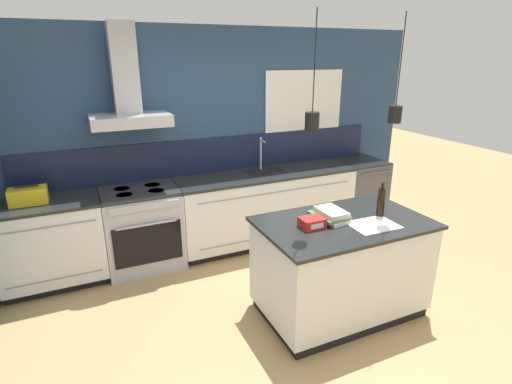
{
  "coord_description": "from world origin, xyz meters",
  "views": [
    {
      "loc": [
        -1.52,
        -2.53,
        2.29
      ],
      "look_at": [
        -0.02,
        0.72,
        1.05
      ],
      "focal_mm": 28.0,
      "sensor_mm": 36.0,
      "label": 1
    }
  ],
  "objects_px": {
    "book_stack": "(330,215)",
    "red_supply_box": "(312,223)",
    "oven_range": "(143,228)",
    "yellow_toolbox": "(28,196)",
    "dishwasher": "(358,192)",
    "bottle_on_island": "(381,202)"
  },
  "relations": [
    {
      "from": "bottle_on_island",
      "to": "yellow_toolbox",
      "type": "distance_m",
      "value": 3.33
    },
    {
      "from": "yellow_toolbox",
      "to": "dishwasher",
      "type": "bearing_deg",
      "value": -0.0
    },
    {
      "from": "bottle_on_island",
      "to": "red_supply_box",
      "type": "height_order",
      "value": "bottle_on_island"
    },
    {
      "from": "dishwasher",
      "to": "bottle_on_island",
      "type": "height_order",
      "value": "bottle_on_island"
    },
    {
      "from": "red_supply_box",
      "to": "yellow_toolbox",
      "type": "height_order",
      "value": "yellow_toolbox"
    },
    {
      "from": "red_supply_box",
      "to": "bottle_on_island",
      "type": "bearing_deg",
      "value": -3.47
    },
    {
      "from": "oven_range",
      "to": "book_stack",
      "type": "height_order",
      "value": "book_stack"
    },
    {
      "from": "red_supply_box",
      "to": "yellow_toolbox",
      "type": "distance_m",
      "value": 2.73
    },
    {
      "from": "bottle_on_island",
      "to": "red_supply_box",
      "type": "bearing_deg",
      "value": 176.53
    },
    {
      "from": "dishwasher",
      "to": "book_stack",
      "type": "xyz_separation_m",
      "value": [
        -1.58,
        -1.56,
        0.5
      ]
    },
    {
      "from": "bottle_on_island",
      "to": "yellow_toolbox",
      "type": "height_order",
      "value": "bottle_on_island"
    },
    {
      "from": "oven_range",
      "to": "yellow_toolbox",
      "type": "relative_size",
      "value": 2.68
    },
    {
      "from": "oven_range",
      "to": "yellow_toolbox",
      "type": "height_order",
      "value": "yellow_toolbox"
    },
    {
      "from": "book_stack",
      "to": "red_supply_box",
      "type": "height_order",
      "value": "book_stack"
    },
    {
      "from": "book_stack",
      "to": "yellow_toolbox",
      "type": "height_order",
      "value": "yellow_toolbox"
    },
    {
      "from": "red_supply_box",
      "to": "oven_range",
      "type": "bearing_deg",
      "value": 125.57
    },
    {
      "from": "book_stack",
      "to": "red_supply_box",
      "type": "xyz_separation_m",
      "value": [
        -0.23,
        -0.07,
        -0.0
      ]
    },
    {
      "from": "book_stack",
      "to": "yellow_toolbox",
      "type": "distance_m",
      "value": 2.88
    },
    {
      "from": "dishwasher",
      "to": "bottle_on_island",
      "type": "distance_m",
      "value": 2.09
    },
    {
      "from": "dishwasher",
      "to": "yellow_toolbox",
      "type": "xyz_separation_m",
      "value": [
        -4.0,
        0.0,
        0.54
      ]
    },
    {
      "from": "oven_range",
      "to": "red_supply_box",
      "type": "bearing_deg",
      "value": -54.43
    },
    {
      "from": "red_supply_box",
      "to": "yellow_toolbox",
      "type": "relative_size",
      "value": 0.58
    }
  ]
}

